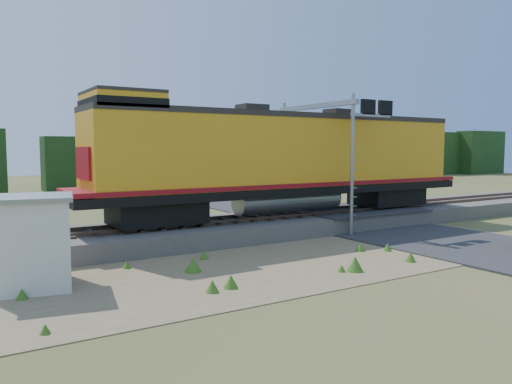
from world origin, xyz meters
TOP-DOWN VIEW (x-y plane):
  - ground at (0.00, 0.00)m, footprint 140.00×140.00m
  - ballast at (0.00, 6.00)m, footprint 70.00×5.00m
  - rails at (0.00, 6.00)m, footprint 70.00×1.54m
  - dirt_shoulder at (-2.00, 0.50)m, footprint 26.00×8.00m
  - road at (7.00, 0.74)m, footprint 7.00×66.00m
  - tree_line_north at (0.00, 38.00)m, footprint 130.00×3.00m
  - weed_clumps at (-3.50, 0.10)m, footprint 15.00×6.20m
  - locomotive at (2.30, 6.00)m, footprint 21.58×3.29m
  - shed at (-10.01, 1.52)m, footprint 2.77×2.77m
  - signal_gantry at (4.64, 5.34)m, footprint 2.68×6.20m

SIDE VIEW (x-z plane):
  - ground at x=0.00m, z-range 0.00..0.00m
  - weed_clumps at x=-3.50m, z-range -0.28..0.28m
  - dirt_shoulder at x=-2.00m, z-range 0.00..0.03m
  - road at x=7.00m, z-range -0.34..0.52m
  - ballast at x=0.00m, z-range 0.00..0.80m
  - rails at x=0.00m, z-range 0.80..0.96m
  - shed at x=-10.01m, z-range 0.02..2.83m
  - tree_line_north at x=0.00m, z-range -0.18..6.32m
  - locomotive at x=2.30m, z-range 0.92..6.49m
  - signal_gantry at x=4.64m, z-range 1.71..8.47m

